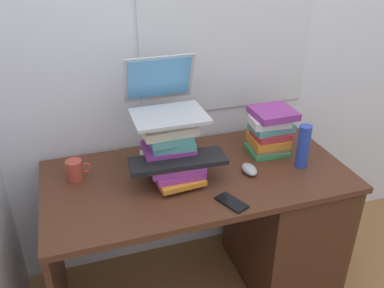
{
  "coord_description": "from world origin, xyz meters",
  "views": [
    {
      "loc": [
        -0.51,
        -1.5,
        1.74
      ],
      "look_at": [
        -0.04,
        -0.03,
        0.91
      ],
      "focal_mm": 38.13,
      "sensor_mm": 36.0,
      "label": 1
    }
  ],
  "objects_px": {
    "book_stack_keyboard_riser": "(178,174)",
    "book_stack_side": "(270,131)",
    "desk": "(263,219)",
    "computer_mouse": "(249,169)",
    "cell_phone": "(232,202)",
    "keyboard": "(178,161)",
    "mug": "(75,170)",
    "water_bottle": "(303,146)",
    "laptop": "(165,100)",
    "book_stack_tall": "(170,146)"
  },
  "relations": [
    {
      "from": "book_stack_keyboard_riser",
      "to": "book_stack_side",
      "type": "bearing_deg",
      "value": 15.05
    },
    {
      "from": "desk",
      "to": "book_stack_keyboard_riser",
      "type": "distance_m",
      "value": 0.6
    },
    {
      "from": "computer_mouse",
      "to": "cell_phone",
      "type": "height_order",
      "value": "computer_mouse"
    },
    {
      "from": "desk",
      "to": "cell_phone",
      "type": "bearing_deg",
      "value": -141.5
    },
    {
      "from": "keyboard",
      "to": "computer_mouse",
      "type": "distance_m",
      "value": 0.35
    },
    {
      "from": "computer_mouse",
      "to": "mug",
      "type": "relative_size",
      "value": 0.94
    },
    {
      "from": "mug",
      "to": "water_bottle",
      "type": "xyz_separation_m",
      "value": [
        1.02,
        -0.21,
        0.06
      ]
    },
    {
      "from": "laptop",
      "to": "keyboard",
      "type": "xyz_separation_m",
      "value": [
        0.01,
        -0.16,
        -0.22
      ]
    },
    {
      "from": "cell_phone",
      "to": "water_bottle",
      "type": "bearing_deg",
      "value": -1.12
    },
    {
      "from": "book_stack_keyboard_riser",
      "to": "cell_phone",
      "type": "relative_size",
      "value": 1.78
    },
    {
      "from": "book_stack_keyboard_riser",
      "to": "keyboard",
      "type": "height_order",
      "value": "keyboard"
    },
    {
      "from": "laptop",
      "to": "cell_phone",
      "type": "height_order",
      "value": "laptop"
    },
    {
      "from": "laptop",
      "to": "water_bottle",
      "type": "bearing_deg",
      "value": -18.67
    },
    {
      "from": "laptop",
      "to": "computer_mouse",
      "type": "relative_size",
      "value": 3.07
    },
    {
      "from": "laptop",
      "to": "keyboard",
      "type": "height_order",
      "value": "laptop"
    },
    {
      "from": "book_stack_side",
      "to": "water_bottle",
      "type": "height_order",
      "value": "book_stack_side"
    },
    {
      "from": "book_stack_tall",
      "to": "computer_mouse",
      "type": "distance_m",
      "value": 0.39
    },
    {
      "from": "book_stack_tall",
      "to": "computer_mouse",
      "type": "bearing_deg",
      "value": -18.52
    },
    {
      "from": "desk",
      "to": "keyboard",
      "type": "bearing_deg",
      "value": -177.95
    },
    {
      "from": "water_bottle",
      "to": "book_stack_keyboard_riser",
      "type": "bearing_deg",
      "value": 176.77
    },
    {
      "from": "keyboard",
      "to": "mug",
      "type": "height_order",
      "value": "keyboard"
    },
    {
      "from": "laptop",
      "to": "mug",
      "type": "distance_m",
      "value": 0.51
    },
    {
      "from": "keyboard",
      "to": "computer_mouse",
      "type": "relative_size",
      "value": 4.04
    },
    {
      "from": "keyboard",
      "to": "cell_phone",
      "type": "xyz_separation_m",
      "value": [
        0.17,
        -0.21,
        -0.11
      ]
    },
    {
      "from": "book_stack_keyboard_riser",
      "to": "laptop",
      "type": "height_order",
      "value": "laptop"
    },
    {
      "from": "laptop",
      "to": "water_bottle",
      "type": "distance_m",
      "value": 0.68
    },
    {
      "from": "water_bottle",
      "to": "cell_phone",
      "type": "xyz_separation_m",
      "value": [
        -0.43,
        -0.17,
        -0.1
      ]
    },
    {
      "from": "book_stack_tall",
      "to": "mug",
      "type": "bearing_deg",
      "value": 170.11
    },
    {
      "from": "book_stack_side",
      "to": "mug",
      "type": "height_order",
      "value": "book_stack_side"
    },
    {
      "from": "computer_mouse",
      "to": "laptop",
      "type": "bearing_deg",
      "value": 151.81
    },
    {
      "from": "book_stack_side",
      "to": "computer_mouse",
      "type": "height_order",
      "value": "book_stack_side"
    },
    {
      "from": "book_stack_tall",
      "to": "mug",
      "type": "distance_m",
      "value": 0.43
    },
    {
      "from": "water_bottle",
      "to": "laptop",
      "type": "bearing_deg",
      "value": 161.33
    },
    {
      "from": "book_stack_tall",
      "to": "water_bottle",
      "type": "relative_size",
      "value": 1.33
    },
    {
      "from": "book_stack_keyboard_riser",
      "to": "mug",
      "type": "height_order",
      "value": "book_stack_keyboard_riser"
    },
    {
      "from": "computer_mouse",
      "to": "keyboard",
      "type": "bearing_deg",
      "value": 176.37
    },
    {
      "from": "desk",
      "to": "book_stack_tall",
      "type": "xyz_separation_m",
      "value": [
        -0.47,
        0.08,
        0.47
      ]
    },
    {
      "from": "desk",
      "to": "mug",
      "type": "height_order",
      "value": "mug"
    },
    {
      "from": "book_stack_tall",
      "to": "book_stack_side",
      "type": "relative_size",
      "value": 1.23
    },
    {
      "from": "desk",
      "to": "keyboard",
      "type": "relative_size",
      "value": 3.31
    },
    {
      "from": "desk",
      "to": "computer_mouse",
      "type": "relative_size",
      "value": 13.37
    },
    {
      "from": "keyboard",
      "to": "water_bottle",
      "type": "distance_m",
      "value": 0.6
    },
    {
      "from": "book_stack_side",
      "to": "computer_mouse",
      "type": "xyz_separation_m",
      "value": [
        -0.18,
        -0.15,
        -0.1
      ]
    },
    {
      "from": "laptop",
      "to": "keyboard",
      "type": "bearing_deg",
      "value": -86.83
    },
    {
      "from": "keyboard",
      "to": "water_bottle",
      "type": "relative_size",
      "value": 2.0
    },
    {
      "from": "keyboard",
      "to": "cell_phone",
      "type": "height_order",
      "value": "keyboard"
    },
    {
      "from": "keyboard",
      "to": "desk",
      "type": "bearing_deg",
      "value": 5.2
    },
    {
      "from": "book_stack_keyboard_riser",
      "to": "keyboard",
      "type": "bearing_deg",
      "value": 71.61
    },
    {
      "from": "laptop",
      "to": "computer_mouse",
      "type": "distance_m",
      "value": 0.5
    },
    {
      "from": "book_stack_side",
      "to": "cell_phone",
      "type": "height_order",
      "value": "book_stack_side"
    }
  ]
}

